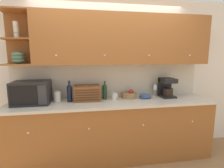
% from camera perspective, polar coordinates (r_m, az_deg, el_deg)
% --- Properties ---
extents(ground_plane, '(24.00, 24.00, 0.00)m').
position_cam_1_polar(ground_plane, '(3.40, -0.66, -20.03)').
color(ground_plane, '#9E754C').
extents(wall_back, '(5.57, 0.06, 2.60)m').
position_cam_1_polar(wall_back, '(3.02, -0.80, 2.34)').
color(wall_back, white).
rests_on(wall_back, ground_plane).
extents(counter_unit, '(3.19, 0.65, 0.96)m').
position_cam_1_polar(counter_unit, '(2.91, 0.32, -14.70)').
color(counter_unit, '#935628').
rests_on(counter_unit, ground_plane).
extents(backsplash_panel, '(3.17, 0.01, 0.57)m').
position_cam_1_polar(backsplash_panel, '(2.99, -0.68, 1.17)').
color(backsplash_panel, beige).
rests_on(backsplash_panel, counter_unit).
extents(upper_cabinets, '(3.17, 0.37, 0.77)m').
position_cam_1_polar(upper_cabinets, '(2.84, 3.20, 14.21)').
color(upper_cabinets, '#935628').
rests_on(upper_cabinets, backsplash_panel).
extents(microwave, '(0.52, 0.39, 0.33)m').
position_cam_1_polar(microwave, '(2.83, -24.74, -2.56)').
color(microwave, black).
rests_on(microwave, counter_unit).
extents(storage_canister, '(0.12, 0.12, 0.18)m').
position_cam_1_polar(storage_canister, '(2.83, -17.46, -3.77)').
color(storage_canister, silver).
rests_on(storage_canister, counter_unit).
extents(wine_bottle, '(0.08, 0.08, 0.33)m').
position_cam_1_polar(wine_bottle, '(2.76, -13.69, -2.65)').
color(wine_bottle, black).
rests_on(wine_bottle, counter_unit).
extents(bread_box, '(0.40, 0.30, 0.24)m').
position_cam_1_polar(bread_box, '(2.80, -8.17, -2.93)').
color(bread_box, brown).
rests_on(bread_box, counter_unit).
extents(second_wine_bottle, '(0.07, 0.07, 0.30)m').
position_cam_1_polar(second_wine_bottle, '(2.85, -2.40, -2.28)').
color(second_wine_bottle, '#19381E').
rests_on(second_wine_bottle, counter_unit).
extents(mug, '(0.09, 0.08, 0.11)m').
position_cam_1_polar(mug, '(2.83, 0.90, -4.05)').
color(mug, silver).
rests_on(mug, counter_unit).
extents(fruit_basket, '(0.25, 0.25, 0.15)m').
position_cam_1_polar(fruit_basket, '(2.95, 5.60, -3.57)').
color(fruit_basket, '#937047').
rests_on(fruit_basket, counter_unit).
extents(bowl_stack_on_counter, '(0.20, 0.20, 0.07)m').
position_cam_1_polar(bowl_stack_on_counter, '(2.99, 10.76, -3.87)').
color(bowl_stack_on_counter, '#3D5B93').
rests_on(bowl_stack_on_counter, counter_unit).
extents(wine_glass, '(0.08, 0.08, 0.22)m').
position_cam_1_polar(wine_glass, '(3.12, 13.88, -1.30)').
color(wine_glass, silver).
rests_on(wine_glass, counter_unit).
extents(coffee_maker, '(0.23, 0.27, 0.33)m').
position_cam_1_polar(coffee_maker, '(3.15, 17.43, -1.06)').
color(coffee_maker, black).
rests_on(coffee_maker, counter_unit).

